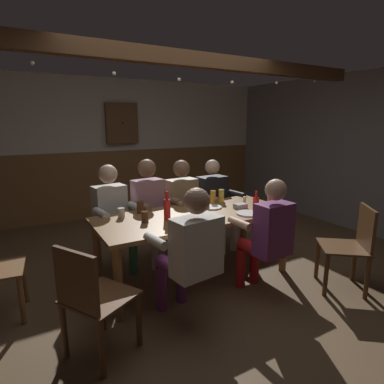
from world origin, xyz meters
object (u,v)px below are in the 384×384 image
(pint_glass_0, at_px, (206,211))
(pint_glass_4, at_px, (213,197))
(pint_glass_2, at_px, (145,217))
(pint_glass_3, at_px, (140,207))
(person_4, at_px, (191,249))
(table_candle, at_px, (245,200))
(person_5, at_px, (267,233))
(bottle_1, at_px, (193,200))
(person_3, at_px, (215,200))
(chair_empty_near_left, at_px, (92,299))
(condiment_caddy, at_px, (240,206))
(plate_1, at_px, (212,207))
(bottle_0, at_px, (256,203))
(bottle_2, at_px, (167,209))
(plate_0, at_px, (248,213))
(pint_glass_5, at_px, (121,213))
(wall_dart_cabinet, at_px, (122,123))
(bottle_3, at_px, (197,198))
(chair_empty_far_end, at_px, (352,245))
(person_1, at_px, (151,206))
(pint_glass_6, at_px, (271,201))
(person_0, at_px, (113,213))
(pint_glass_1, at_px, (221,196))
(dining_table, at_px, (195,222))

(pint_glass_0, xyz_separation_m, pint_glass_4, (0.40, 0.48, 0.00))
(pint_glass_2, xyz_separation_m, pint_glass_3, (0.08, 0.34, 0.01))
(person_4, distance_m, table_candle, 1.42)
(person_5, bearing_deg, bottle_1, 106.51)
(person_3, height_order, chair_empty_near_left, person_3)
(condiment_caddy, bearing_deg, plate_1, 148.62)
(pint_glass_4, bearing_deg, condiment_caddy, -65.72)
(person_5, distance_m, pint_glass_0, 0.64)
(bottle_0, xyz_separation_m, bottle_2, (-1.01, 0.16, 0.04))
(person_5, distance_m, condiment_caddy, 0.65)
(table_candle, relative_size, pint_glass_4, 0.51)
(person_5, xyz_separation_m, pint_glass_2, (-0.99, 0.66, 0.14))
(chair_empty_near_left, relative_size, table_candle, 11.00)
(plate_0, height_order, pint_glass_5, pint_glass_5)
(pint_glass_0, relative_size, wall_dart_cabinet, 0.22)
(person_4, xyz_separation_m, wall_dart_cabinet, (0.56, 3.47, 1.01))
(bottle_3, bearing_deg, chair_empty_far_end, -52.58)
(person_5, xyz_separation_m, bottle_2, (-0.76, 0.63, 0.20))
(plate_0, height_order, pint_glass_2, pint_glass_2)
(person_1, xyz_separation_m, chair_empty_far_end, (1.48, -1.68, -0.22))
(plate_0, bearing_deg, person_1, 126.64)
(person_3, height_order, pint_glass_6, person_3)
(plate_0, relative_size, pint_glass_3, 1.95)
(person_4, height_order, bottle_0, person_4)
(person_0, bearing_deg, person_4, 92.74)
(bottle_1, bearing_deg, pint_glass_4, 9.45)
(table_candle, height_order, pint_glass_0, pint_glass_0)
(person_0, distance_m, person_1, 0.47)
(person_4, relative_size, plate_1, 5.17)
(person_3, distance_m, plate_1, 0.70)
(person_5, height_order, wall_dart_cabinet, wall_dart_cabinet)
(chair_empty_far_end, height_order, bottle_1, bottle_1)
(plate_0, bearing_deg, pint_glass_2, 165.48)
(wall_dart_cabinet, bearing_deg, pint_glass_3, -104.15)
(bottle_2, xyz_separation_m, pint_glass_5, (-0.38, 0.31, -0.07))
(person_3, bearing_deg, bottle_3, 28.40)
(person_3, height_order, chair_empty_far_end, person_3)
(bottle_0, bearing_deg, chair_empty_near_left, -164.99)
(bottle_0, xyz_separation_m, pint_glass_1, (-0.13, 0.48, -0.00))
(person_5, xyz_separation_m, pint_glass_4, (0.01, 0.95, 0.16))
(person_0, relative_size, person_3, 1.02)
(dining_table, bearing_deg, plate_0, -30.28)
(chair_empty_near_left, height_order, chair_empty_far_end, same)
(bottle_3, height_order, wall_dart_cabinet, wall_dart_cabinet)
(pint_glass_5, bearing_deg, person_4, -72.57)
(chair_empty_far_end, distance_m, bottle_0, 1.05)
(bottle_1, relative_size, pint_glass_1, 1.40)
(person_3, relative_size, bottle_1, 5.36)
(person_4, distance_m, bottle_0, 1.20)
(pint_glass_3, xyz_separation_m, pint_glass_4, (0.91, -0.04, 0.01))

